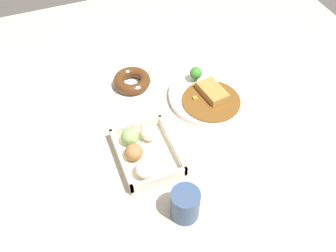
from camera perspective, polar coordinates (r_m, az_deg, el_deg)
ground_plane at (r=1.10m, az=2.15°, el=-0.77°), size 1.60×1.60×0.00m
curry_plate at (r=1.19m, az=6.37°, el=4.74°), size 0.26×0.26×0.07m
donut_box at (r=1.03m, az=-3.73°, el=-3.84°), size 0.20×0.15×0.06m
chocolate_ring_donut at (r=1.23m, az=-5.48°, el=6.79°), size 0.12×0.12×0.04m
coffee_mug at (r=0.92m, az=2.60°, el=-11.74°), size 0.07×0.07×0.09m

